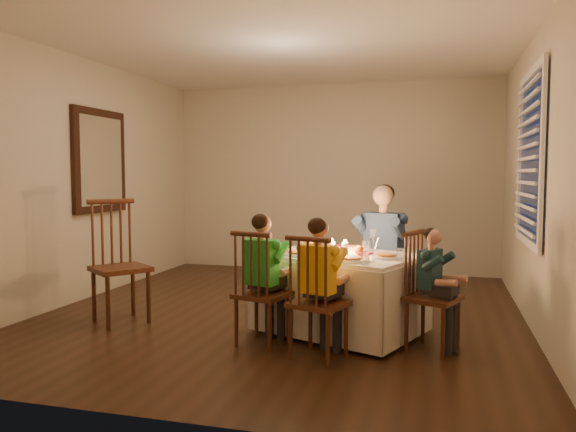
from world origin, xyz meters
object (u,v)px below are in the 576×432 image
(chair_extra, at_px, (122,322))
(child_teal, at_px, (432,350))
(chair_near_left, at_px, (263,345))
(child_yellow, at_px, (318,358))
(adult, at_px, (381,316))
(dining_table, at_px, (339,277))
(chair_adult, at_px, (381,316))
(child_green, at_px, (263,345))
(chair_end, at_px, (432,350))
(chair_near_right, at_px, (318,358))
(serving_bowl, at_px, (311,245))

(chair_extra, distance_m, child_teal, 2.76)
(chair_near_left, distance_m, child_teal, 1.32)
(child_yellow, xyz_separation_m, child_teal, (0.81, 0.41, 0.00))
(chair_extra, height_order, child_yellow, chair_extra)
(adult, bearing_deg, dining_table, -97.19)
(chair_adult, distance_m, chair_near_left, 1.44)
(child_green, bearing_deg, chair_near_left, -0.00)
(dining_table, bearing_deg, chair_near_left, -113.15)
(child_yellow, bearing_deg, chair_end, -136.20)
(child_green, bearing_deg, adult, -109.99)
(dining_table, relative_size, chair_near_right, 1.69)
(dining_table, relative_size, chair_near_left, 1.69)
(adult, bearing_deg, child_teal, -46.12)
(chair_near_left, relative_size, child_yellow, 0.88)
(child_yellow, bearing_deg, child_teal, -136.20)
(adult, relative_size, child_yellow, 1.21)
(chair_adult, xyz_separation_m, chair_near_right, (-0.32, -1.37, 0.00))
(chair_end, height_order, adult, adult)
(chair_near_left, height_order, child_teal, child_teal)
(chair_extra, bearing_deg, child_green, -65.41)
(dining_table, height_order, chair_extra, dining_table)
(adult, distance_m, child_yellow, 1.41)
(child_teal, distance_m, serving_bowl, 1.48)
(chair_near_left, relative_size, chair_end, 1.00)
(child_green, distance_m, serving_bowl, 1.16)
(chair_near_right, relative_size, child_teal, 0.97)
(chair_extra, height_order, child_green, chair_extra)
(child_yellow, bearing_deg, chair_near_right, -0.00)
(chair_extra, height_order, child_teal, chair_extra)
(chair_near_right, height_order, child_yellow, child_yellow)
(chair_adult, relative_size, child_teal, 0.97)
(chair_extra, xyz_separation_m, child_green, (1.46, -0.31, 0.00))
(adult, distance_m, child_teal, 1.08)
(chair_adult, bearing_deg, child_teal, -46.12)
(dining_table, height_order, adult, dining_table)
(adult, xyz_separation_m, child_green, (-0.82, -1.18, 0.00))
(dining_table, xyz_separation_m, chair_extra, (-1.98, -0.22, -0.48))
(adult, bearing_deg, child_yellow, -85.93)
(dining_table, distance_m, chair_near_left, 0.89)
(dining_table, bearing_deg, serving_bowl, 152.83)
(chair_end, relative_size, serving_bowl, 4.69)
(chair_extra, bearing_deg, dining_table, -47.03)
(chair_adult, bearing_deg, chair_near_left, -107.34)
(dining_table, distance_m, chair_adult, 0.86)
(chair_end, height_order, child_yellow, child_yellow)
(chair_end, distance_m, chair_extra, 2.76)
(chair_extra, distance_m, child_green, 1.49)
(dining_table, xyz_separation_m, adult, (0.30, 0.65, -0.48))
(dining_table, height_order, chair_near_left, dining_table)
(chair_adult, height_order, serving_bowl, serving_bowl)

